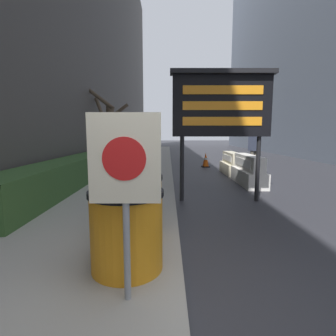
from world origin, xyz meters
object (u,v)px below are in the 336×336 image
Objects in this scene: barrel_drum_middle at (135,205)px; traffic_light_far_side at (258,120)px; jersey_barrier_cream at (232,164)px; warning_sign at (125,173)px; traffic_cone_mid at (245,163)px; pedestrian_worker at (255,146)px; traffic_cone_near at (249,167)px; jersey_barrier_white at (249,171)px; message_board at (222,105)px; traffic_light_near_curb at (184,108)px; barrel_drum_foreground at (127,229)px; traffic_cone_far at (206,160)px.

traffic_light_far_side reaches higher than barrel_drum_middle.
warning_sign is at bearing -109.51° from jersey_barrier_cream.
traffic_cone_mid is 1.00m from pedestrian_worker.
jersey_barrier_cream is 0.72m from traffic_cone_near.
barrel_drum_middle is at bearing 94.48° from warning_sign.
traffic_light_far_side reaches higher than traffic_cone_mid.
pedestrian_worker is (0.23, -0.58, 0.77)m from traffic_cone_mid.
traffic_cone_near is (0.70, 2.31, -0.14)m from jersey_barrier_white.
pedestrian_worker is at bearing 63.74° from message_board.
message_board is 4.87m from jersey_barrier_cream.
traffic_light_far_side is at bearing 22.15° from traffic_light_near_curb.
message_board is 4.77× the size of traffic_cone_mid.
warning_sign is 9.23m from traffic_cone_near.
warning_sign is 6.83m from jersey_barrier_white.
barrel_drum_middle is 16.07m from traffic_light_far_side.
jersey_barrier_white is at bearing 61.33° from barrel_drum_foreground.
traffic_cone_mid is 1.88m from traffic_cone_far.
traffic_cone_far is at bearing 108.81° from jersey_barrier_cream.
traffic_cone_far is at bearing 99.62° from jersey_barrier_white.
pedestrian_worker is at bearing -41.24° from traffic_cone_far.
warning_sign is 2.98× the size of traffic_cone_near.
barrel_drum_middle reaches higher than traffic_cone_near.
jersey_barrier_white is 3.06m from pedestrian_worker.
traffic_light_near_curb is 5.68m from traffic_light_far_side.
traffic_cone_near is at bearing 66.60° from warning_sign.
jersey_barrier_white is at bearing 56.04° from barrel_drum_middle.
message_board is 0.69× the size of traffic_light_near_curb.
traffic_cone_far is at bearing 78.15° from warning_sign.
traffic_light_near_curb is at bearing 106.29° from jersey_barrier_cream.
traffic_light_near_curb is (-0.90, 3.44, 2.83)m from traffic_cone_far.
traffic_cone_far is (2.32, 8.93, -0.24)m from barrel_drum_middle.
traffic_cone_mid is (3.79, 9.47, -0.98)m from warning_sign.
pedestrian_worker is (2.41, 4.88, -1.18)m from message_board.
traffic_light_near_curb is at bearing 83.45° from barrel_drum_middle.
jersey_barrier_white is 3.28× the size of traffic_cone_mid.
warning_sign is (0.12, -1.55, 0.71)m from barrel_drum_middle.
traffic_light_near_curb reaches higher than warning_sign.
barrel_drum_middle is at bearing -114.41° from jersey_barrier_cream.
barrel_drum_middle is 7.83m from traffic_cone_near.
jersey_barrier_white is at bearing -78.14° from traffic_light_near_curb.
jersey_barrier_cream is at bearing -170.80° from traffic_cone_near.
barrel_drum_foreground is 13.68m from traffic_light_near_curb.
jersey_barrier_white is at bearing -90.00° from jersey_barrier_cream.
jersey_barrier_cream is at bearing -125.78° from traffic_cone_mid.
message_board reaches higher than barrel_drum_middle.
traffic_light_near_curb is at bearing 101.86° from jersey_barrier_white.
traffic_light_far_side is (3.59, 9.95, 2.12)m from jersey_barrier_white.
barrel_drum_middle is 0.42× the size of jersey_barrier_white.
jersey_barrier_cream is at bearing -114.85° from traffic_light_far_side.
warning_sign is 9.76m from pedestrian_worker.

